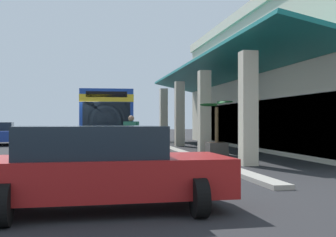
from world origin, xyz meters
The scene contains 8 objects.
ground centered at (0.00, 8.00, 0.00)m, with size 120.00×120.00×0.00m, color #262628.
curb_strip centered at (-1.90, 5.14, 0.06)m, with size 28.90×0.50×0.12m, color #9E998E.
plaza_building centered at (-1.90, 14.77, 3.94)m, with size 24.38×14.59×7.86m.
transit_bus centered at (-4.79, 1.79, 1.85)m, with size 11.29×3.07×3.34m.
parked_sedan_blue centered at (-8.41, -4.97, 0.75)m, with size 4.55×2.30×1.47m.
parked_sedan_red centered at (14.08, 1.01, 0.75)m, with size 2.54×4.46×1.47m.
pedestrian centered at (4.38, 2.45, 1.01)m, with size 0.45×0.60×1.78m.
potted_palm centered at (2.43, 6.53, 0.57)m, with size 1.62×1.56×2.50m.
Camera 1 is at (21.81, 0.86, 1.56)m, focal length 47.16 mm.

